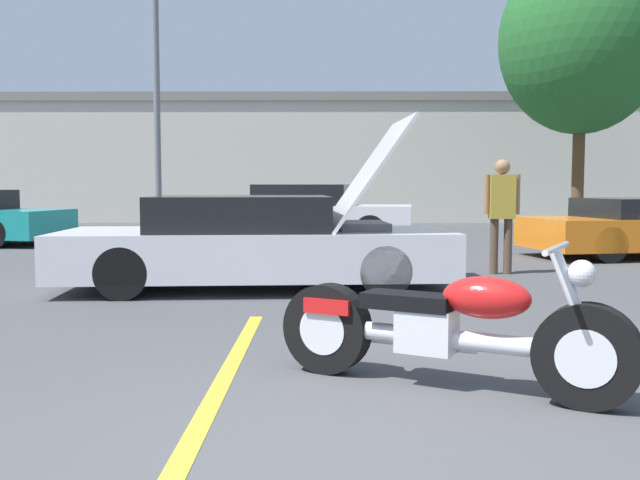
% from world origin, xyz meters
% --- Properties ---
extents(ground_plane, '(80.00, 80.00, 0.00)m').
position_xyz_m(ground_plane, '(0.00, 0.00, 0.00)').
color(ground_plane, '#474749').
extents(parking_stripe_middle, '(0.12, 5.68, 0.01)m').
position_xyz_m(parking_stripe_middle, '(-0.63, 0.73, 0.00)').
color(parking_stripe_middle, yellow).
rests_on(parking_stripe_middle, ground).
extents(far_building, '(32.00, 4.20, 4.40)m').
position_xyz_m(far_building, '(0.00, 22.85, 2.34)').
color(far_building, beige).
rests_on(far_building, ground).
extents(light_pole, '(1.21, 0.28, 6.79)m').
position_xyz_m(light_pole, '(-4.52, 16.55, 3.77)').
color(light_pole, slate).
rests_on(light_pole, ground).
extents(tree_background, '(4.31, 4.31, 7.59)m').
position_xyz_m(tree_background, '(6.83, 15.94, 5.10)').
color(tree_background, brown).
rests_on(tree_background, ground).
extents(motorcycle, '(2.11, 1.23, 0.94)m').
position_xyz_m(motorcycle, '(0.81, 1.13, 0.38)').
color(motorcycle, black).
rests_on(motorcycle, ground).
extents(show_car_hood_open, '(4.91, 2.22, 2.11)m').
position_xyz_m(show_car_hood_open, '(-0.80, 5.54, 0.57)').
color(show_car_hood_open, silver).
rests_on(show_car_hood_open, ground).
extents(parked_car_mid_row, '(4.65, 2.43, 1.30)m').
position_xyz_m(parked_car_mid_row, '(-0.32, 12.54, 0.62)').
color(parked_car_mid_row, silver).
rests_on(parked_car_mid_row, ground).
extents(spectator_near_motorcycle, '(0.52, 0.22, 1.65)m').
position_xyz_m(spectator_near_motorcycle, '(2.59, 6.98, 0.98)').
color(spectator_near_motorcycle, brown).
rests_on(spectator_near_motorcycle, ground).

